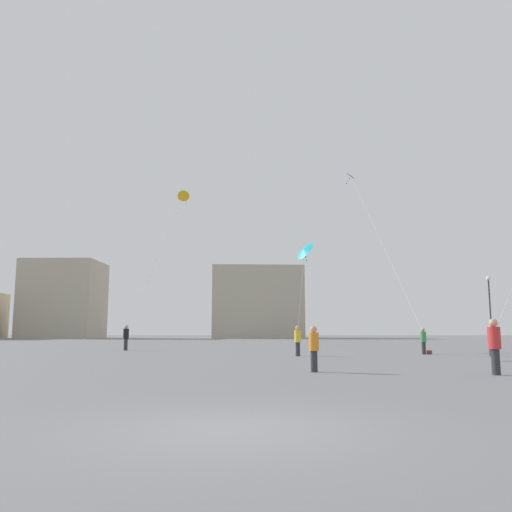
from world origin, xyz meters
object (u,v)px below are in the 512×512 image
object	(u,v)px
kite_magenta_delta	(353,181)
handbag_beside_flyer	(429,352)
kite_amber_diamond	(183,197)
person_in_orange	(314,347)
building_right_hall	(257,303)
kite_cyan_diamond	(304,251)
person_in_red	(495,344)
person_in_green	(423,340)
building_centre_hall	(64,300)
person_in_yellow	(298,339)
person_in_black	(126,336)
lamppost_east	(490,301)
person_in_purple	(491,339)

from	to	relation	value
kite_magenta_delta	handbag_beside_flyer	bearing A→B (deg)	-78.84
kite_amber_diamond	person_in_orange	bearing A→B (deg)	-70.18
building_right_hall	handbag_beside_flyer	xyz separation A→B (m)	(11.46, -68.79, -6.53)
kite_cyan_diamond	person_in_orange	bearing A→B (deg)	-92.86
person_in_red	building_right_hall	size ratio (longest dim) A/B	0.10
person_in_green	handbag_beside_flyer	bearing A→B (deg)	-82.28
person_in_red	building_centre_hall	distance (m)	91.99
person_in_yellow	person_in_black	bearing A→B (deg)	149.04
person_in_yellow	person_in_orange	size ratio (longest dim) A/B	1.06
lamppost_east	person_in_red	bearing A→B (deg)	-112.95
kite_cyan_diamond	person_in_yellow	bearing A→B (deg)	107.73
person_in_yellow	kite_magenta_delta	distance (m)	20.18
kite_cyan_diamond	kite_magenta_delta	size ratio (longest dim) A/B	0.37
person_in_black	building_right_hall	bearing A→B (deg)	-13.55
person_in_orange	person_in_purple	bearing A→B (deg)	68.23
person_in_red	building_right_hall	distance (m)	84.38
lamppost_east	person_in_black	bearing A→B (deg)	-168.97
person_in_yellow	person_in_black	size ratio (longest dim) A/B	0.93
person_in_yellow	kite_magenta_delta	world-z (taller)	kite_magenta_delta
person_in_orange	building_centre_hall	size ratio (longest dim) A/B	0.11
kite_cyan_diamond	person_in_red	bearing A→B (deg)	-65.06
person_in_black	kite_magenta_delta	distance (m)	22.86
handbag_beside_flyer	person_in_green	bearing A→B (deg)	-164.05
person_in_red	kite_cyan_diamond	world-z (taller)	kite_cyan_diamond
kite_cyan_diamond	person_in_purple	bearing A→B (deg)	7.52
kite_cyan_diamond	lamppost_east	xyz separation A→B (m)	(16.53, 15.13, -1.96)
person_in_black	building_centre_hall	bearing A→B (deg)	19.13
handbag_beside_flyer	lamppost_east	bearing A→B (deg)	52.89
person_in_yellow	person_in_black	distance (m)	14.60
person_in_purple	handbag_beside_flyer	world-z (taller)	person_in_purple
person_in_orange	kite_cyan_diamond	world-z (taller)	kite_cyan_diamond
person_in_black	kite_magenta_delta	bearing A→B (deg)	-78.13
kite_cyan_diamond	building_centre_hall	world-z (taller)	building_centre_hall
person_in_yellow	kite_amber_diamond	distance (m)	18.65
person_in_orange	handbag_beside_flyer	bearing A→B (deg)	80.92
lamppost_east	handbag_beside_flyer	bearing A→B (deg)	-127.11
person_in_yellow	kite_amber_diamond	xyz separation A→B (m)	(-8.59, 12.01, 11.40)
person_in_black	lamppost_east	distance (m)	29.54
lamppost_east	handbag_beside_flyer	xyz separation A→B (m)	(-8.78, -11.60, -3.77)
person_in_orange	person_in_purple	world-z (taller)	person_in_purple
person_in_green	person_in_yellow	world-z (taller)	person_in_yellow
building_centre_hall	handbag_beside_flyer	size ratio (longest dim) A/B	44.49
person_in_orange	person_in_black	size ratio (longest dim) A/B	0.87
person_in_orange	handbag_beside_flyer	size ratio (longest dim) A/B	5.01
person_in_red	building_right_hall	world-z (taller)	building_right_hall
person_in_green	building_right_hall	distance (m)	70.02
person_in_purple	person_in_yellow	bearing A→B (deg)	154.34
kite_cyan_diamond	building_right_hall	bearing A→B (deg)	92.94
person_in_yellow	person_in_black	xyz separation A→B (m)	(-11.96, 8.38, 0.07)
person_in_orange	handbag_beside_flyer	distance (m)	16.11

